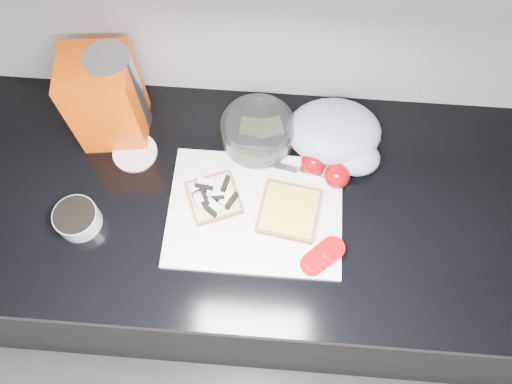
# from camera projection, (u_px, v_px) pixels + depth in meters

# --- Properties ---
(base_cabinet) EXTENTS (3.50, 0.60, 0.86)m
(base_cabinet) POSITION_uv_depth(u_px,v_px,m) (236.00, 255.00, 1.61)
(base_cabinet) COLOR black
(base_cabinet) RESTS_ON ground
(countertop) EXTENTS (3.50, 0.64, 0.04)m
(countertop) POSITION_uv_depth(u_px,v_px,m) (229.00, 198.00, 1.20)
(countertop) COLOR black
(countertop) RESTS_ON base_cabinet
(cutting_board) EXTENTS (0.40, 0.30, 0.01)m
(cutting_board) POSITION_uv_depth(u_px,v_px,m) (255.00, 212.00, 1.16)
(cutting_board) COLOR white
(cutting_board) RESTS_ON countertop
(bread_left) EXTENTS (0.15, 0.15, 0.04)m
(bread_left) POSITION_uv_depth(u_px,v_px,m) (213.00, 197.00, 1.15)
(bread_left) COLOR beige
(bread_left) RESTS_ON cutting_board
(bread_right) EXTENTS (0.16, 0.16, 0.02)m
(bread_right) POSITION_uv_depth(u_px,v_px,m) (289.00, 211.00, 1.14)
(bread_right) COLOR beige
(bread_right) RESTS_ON cutting_board
(tomato_slices) EXTENTS (0.11, 0.10, 0.02)m
(tomato_slices) POSITION_uv_depth(u_px,v_px,m) (322.00, 256.00, 1.09)
(tomato_slices) COLOR #9E0309
(tomato_slices) RESTS_ON cutting_board
(knife) EXTENTS (0.23, 0.06, 0.01)m
(knife) POSITION_uv_depth(u_px,v_px,m) (293.00, 169.00, 1.19)
(knife) COLOR silver
(knife) RESTS_ON cutting_board
(seed_tub) EXTENTS (0.10, 0.10, 0.05)m
(seed_tub) POSITION_uv_depth(u_px,v_px,m) (77.00, 218.00, 1.12)
(seed_tub) COLOR #A6ABAB
(seed_tub) RESTS_ON countertop
(tub_lid) EXTENTS (0.14, 0.14, 0.01)m
(tub_lid) POSITION_uv_depth(u_px,v_px,m) (135.00, 152.00, 1.22)
(tub_lid) COLOR silver
(tub_lid) RESTS_ON countertop
(glass_bowl) EXTENTS (0.18, 0.18, 0.07)m
(glass_bowl) POSITION_uv_depth(u_px,v_px,m) (258.00, 133.00, 1.21)
(glass_bowl) COLOR silver
(glass_bowl) RESTS_ON countertop
(bread_bag) EXTENTS (0.17, 0.16, 0.24)m
(bread_bag) POSITION_uv_depth(u_px,v_px,m) (106.00, 99.00, 1.15)
(bread_bag) COLOR #EE4D03
(bread_bag) RESTS_ON countertop
(steel_canister) EXTENTS (0.10, 0.10, 0.24)m
(steel_canister) POSITION_uv_depth(u_px,v_px,m) (120.00, 92.00, 1.16)
(steel_canister) COLOR silver
(steel_canister) RESTS_ON countertop
(grocery_bag) EXTENTS (0.24, 0.21, 0.10)m
(grocery_bag) POSITION_uv_depth(u_px,v_px,m) (337.00, 135.00, 1.19)
(grocery_bag) COLOR #9EA8C3
(grocery_bag) RESTS_ON countertop
(whole_tomatoes) EXTENTS (0.12, 0.09, 0.06)m
(whole_tomatoes) POSITION_uv_depth(u_px,v_px,m) (325.00, 169.00, 1.17)
(whole_tomatoes) COLOR #9E0309
(whole_tomatoes) RESTS_ON countertop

